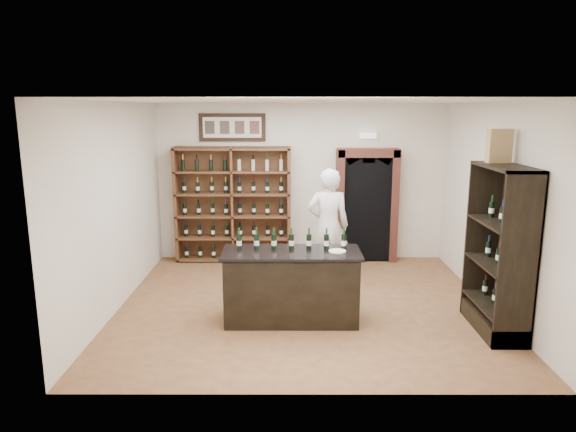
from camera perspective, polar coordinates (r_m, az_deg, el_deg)
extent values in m
plane|color=brown|center=(7.87, 1.83, -9.77)|extent=(5.50, 5.50, 0.00)
plane|color=white|center=(7.31, 1.99, 12.65)|extent=(5.50, 5.50, 0.00)
cube|color=silver|center=(9.91, 1.45, 3.74)|extent=(5.50, 0.04, 3.00)
cube|color=silver|center=(7.85, -18.58, 0.98)|extent=(0.04, 5.00, 3.00)
cube|color=silver|center=(8.02, 21.96, 0.95)|extent=(0.04, 5.00, 3.00)
cube|color=brown|center=(10.00, -6.02, 1.43)|extent=(2.20, 0.02, 2.20)
cube|color=brown|center=(10.00, -12.24, 1.22)|extent=(0.06, 0.38, 2.20)
cube|color=brown|center=(9.77, 0.12, 1.25)|extent=(0.06, 0.38, 2.20)
cube|color=brown|center=(9.82, -6.13, 1.24)|extent=(0.04, 0.38, 2.20)
cube|color=brown|center=(10.07, -6.00, -4.70)|extent=(2.18, 0.38, 0.04)
cube|color=brown|center=(9.96, -6.05, -2.36)|extent=(2.18, 0.38, 0.04)
cube|color=brown|center=(9.86, -6.11, 0.03)|extent=(2.18, 0.38, 0.03)
cube|color=brown|center=(9.79, -6.16, 2.46)|extent=(2.18, 0.38, 0.04)
cube|color=brown|center=(9.73, -6.22, 4.93)|extent=(2.18, 0.38, 0.04)
cube|color=brown|center=(9.69, -6.27, 7.42)|extent=(2.18, 0.38, 0.04)
cube|color=black|center=(9.84, -6.21, 9.76)|extent=(1.25, 0.04, 0.52)
cube|color=black|center=(9.93, 8.69, 1.02)|extent=(0.97, 0.29, 2.05)
cube|color=brown|center=(9.84, 5.75, 1.12)|extent=(0.14, 0.35, 2.15)
cube|color=brown|center=(10.00, 11.63, 1.10)|extent=(0.14, 0.35, 2.15)
cube|color=brown|center=(9.77, 8.90, 6.97)|extent=(1.15, 0.35, 0.16)
cube|color=white|center=(9.85, 8.87, 8.82)|extent=(0.30, 0.10, 0.10)
cube|color=black|center=(7.13, 0.38, -8.03)|extent=(1.80, 0.70, 0.94)
cube|color=black|center=(6.98, 0.39, -4.09)|extent=(1.88, 0.78, 0.04)
cylinder|color=black|center=(7.07, -5.46, -2.87)|extent=(0.07, 0.07, 0.21)
cylinder|color=white|center=(7.08, -5.46, -2.99)|extent=(0.07, 0.07, 0.07)
cylinder|color=#184821|center=(7.04, -5.49, -1.69)|extent=(0.03, 0.03, 0.09)
cylinder|color=black|center=(7.05, -3.52, -2.88)|extent=(0.07, 0.07, 0.21)
cylinder|color=white|center=(7.06, -3.52, -3.00)|extent=(0.07, 0.07, 0.07)
cylinder|color=#184821|center=(7.02, -3.54, -1.70)|extent=(0.03, 0.03, 0.09)
cylinder|color=black|center=(7.04, -1.57, -2.89)|extent=(0.07, 0.07, 0.21)
cylinder|color=white|center=(7.05, -1.57, -3.01)|extent=(0.07, 0.07, 0.07)
cylinder|color=#184821|center=(7.01, -1.58, -1.70)|extent=(0.03, 0.03, 0.09)
cylinder|color=black|center=(7.04, 0.39, -2.89)|extent=(0.07, 0.07, 0.21)
cylinder|color=white|center=(7.04, 0.38, -3.01)|extent=(0.07, 0.07, 0.07)
cylinder|color=#184821|center=(7.00, 0.39, -1.70)|extent=(0.03, 0.03, 0.09)
cylinder|color=black|center=(7.05, 2.34, -2.89)|extent=(0.07, 0.07, 0.21)
cylinder|color=white|center=(7.05, 2.34, -3.01)|extent=(0.07, 0.07, 0.07)
cylinder|color=#184821|center=(7.01, 2.35, -1.70)|extent=(0.03, 0.03, 0.09)
cylinder|color=black|center=(7.06, 4.29, -2.88)|extent=(0.07, 0.07, 0.21)
cylinder|color=white|center=(7.06, 4.29, -3.00)|extent=(0.07, 0.07, 0.07)
cylinder|color=#184821|center=(7.02, 4.31, -1.70)|extent=(0.03, 0.03, 0.09)
cylinder|color=black|center=(7.08, 6.23, -2.87)|extent=(0.07, 0.07, 0.21)
cylinder|color=white|center=(7.09, 6.23, -2.99)|extent=(0.07, 0.07, 0.07)
cylinder|color=#184821|center=(7.05, 6.25, -1.69)|extent=(0.03, 0.03, 0.09)
cube|color=black|center=(7.28, 24.08, -3.49)|extent=(0.02, 1.20, 2.20)
cube|color=black|center=(6.68, 24.26, -4.82)|extent=(0.48, 0.04, 2.20)
cube|color=black|center=(7.71, 20.80, -2.40)|extent=(0.48, 0.04, 2.20)
cube|color=black|center=(7.00, 23.10, 5.03)|extent=(0.48, 1.20, 0.04)
cube|color=black|center=(7.50, 21.81, -10.78)|extent=(0.48, 1.20, 0.24)
cube|color=black|center=(7.42, 21.95, -9.13)|extent=(0.48, 1.16, 0.03)
cube|color=black|center=(7.25, 22.28, -5.06)|extent=(0.48, 1.16, 0.03)
cube|color=black|center=(7.11, 22.63, -0.81)|extent=(0.48, 1.16, 0.03)
imported|color=white|center=(8.63, 4.47, -1.08)|extent=(0.71, 0.47, 1.94)
cylinder|color=white|center=(6.97, 5.51, -3.92)|extent=(0.23, 0.23, 0.02)
cube|color=tan|center=(7.28, 22.42, 7.21)|extent=(0.32, 0.16, 0.44)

